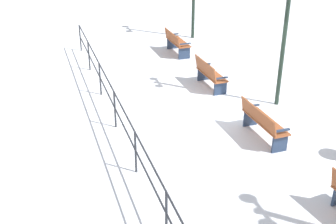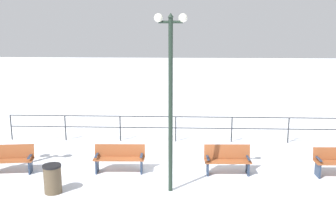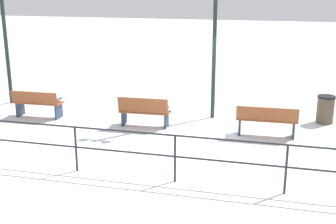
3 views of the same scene
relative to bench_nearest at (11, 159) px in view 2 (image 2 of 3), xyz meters
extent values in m
plane|color=white|center=(-0.06, 5.31, -0.47)|extent=(80.00, 80.00, 0.00)
cube|color=brown|center=(0.08, 0.01, -0.03)|extent=(0.63, 1.50, 0.04)
cube|color=brown|center=(-0.15, -0.02, 0.21)|extent=(0.30, 1.46, 0.45)
cube|color=#23334C|center=(0.00, 0.63, -0.25)|extent=(0.41, 0.10, 0.44)
cube|color=#23334C|center=(0.02, 0.64, 0.09)|extent=(0.41, 0.12, 0.04)
cube|color=brown|center=(-0.15, 3.54, 0.01)|extent=(0.51, 1.68, 0.04)
cube|color=brown|center=(-0.38, 3.53, 0.22)|extent=(0.15, 1.67, 0.40)
cube|color=#23334C|center=(-0.13, 2.81, -0.23)|extent=(0.41, 0.06, 0.48)
cube|color=#23334C|center=(-0.17, 4.27, -0.23)|extent=(0.41, 0.06, 0.48)
cube|color=#23334C|center=(-0.11, 2.81, 0.13)|extent=(0.42, 0.08, 0.04)
cube|color=#23334C|center=(-0.15, 4.27, 0.13)|extent=(0.42, 0.08, 0.04)
cube|color=brown|center=(-0.14, 7.07, -0.03)|extent=(0.53, 1.52, 0.04)
cube|color=brown|center=(-0.38, 7.06, 0.22)|extent=(0.17, 1.50, 0.46)
cube|color=#23334C|center=(-0.11, 6.42, -0.25)|extent=(0.43, 0.07, 0.44)
cube|color=#23334C|center=(-0.16, 7.72, -0.25)|extent=(0.43, 0.07, 0.44)
cube|color=#23334C|center=(-0.09, 6.42, 0.09)|extent=(0.43, 0.09, 0.04)
cube|color=#23334C|center=(-0.14, 7.72, 0.09)|extent=(0.43, 0.09, 0.04)
cube|color=#23334C|center=(-0.06, 9.93, -0.23)|extent=(0.46, 0.06, 0.48)
cube|color=#23334C|center=(-0.04, 9.93, 0.13)|extent=(0.46, 0.08, 0.04)
cylinder|color=#1E2D23|center=(1.23, 5.27, 2.02)|extent=(0.12, 0.12, 4.97)
cylinder|color=#1E2D23|center=(1.23, 5.27, 4.38)|extent=(0.07, 0.66, 0.07)
sphere|color=white|center=(1.23, 4.94, 4.49)|extent=(0.24, 0.24, 0.24)
sphere|color=white|center=(1.23, 5.59, 4.49)|extent=(0.24, 0.24, 0.24)
cone|color=#1E2D23|center=(1.23, 5.27, 4.56)|extent=(0.17, 0.17, 0.12)
cylinder|color=#26282D|center=(-3.69, -1.54, 0.05)|extent=(0.05, 0.05, 1.04)
cylinder|color=#26282D|center=(-3.69, 0.74, 0.05)|extent=(0.05, 0.05, 1.04)
cylinder|color=#26282D|center=(-3.69, 3.03, 0.05)|extent=(0.05, 0.05, 1.04)
cylinder|color=#26282D|center=(-3.69, 5.31, 0.05)|extent=(0.05, 0.05, 1.04)
cylinder|color=#26282D|center=(-3.69, 7.59, 0.05)|extent=(0.05, 0.05, 1.04)
cylinder|color=#26282D|center=(-3.69, 9.87, 0.05)|extent=(0.05, 0.05, 1.04)
cylinder|color=#26282D|center=(-3.69, 5.31, 0.58)|extent=(0.04, 13.69, 0.04)
cylinder|color=#26282D|center=(-3.69, 5.31, 0.11)|extent=(0.04, 13.69, 0.04)
cylinder|color=brown|center=(1.51, 1.87, -0.07)|extent=(0.51, 0.51, 0.79)
cylinder|color=black|center=(1.51, 1.87, 0.35)|extent=(0.53, 0.53, 0.06)
camera|label=1|loc=(-5.59, -5.28, 5.27)|focal=47.47mm
camera|label=2|loc=(12.41, 5.65, 4.48)|focal=43.65mm
camera|label=3|loc=(-12.22, 3.27, 3.63)|focal=47.63mm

